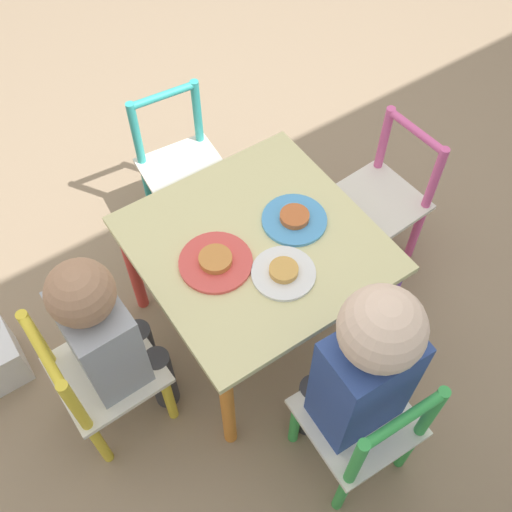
{
  "coord_description": "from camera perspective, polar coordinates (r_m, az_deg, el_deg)",
  "views": [
    {
      "loc": [
        0.52,
        0.77,
        1.69
      ],
      "look_at": [
        0.0,
        0.0,
        0.37
      ],
      "focal_mm": 42.0,
      "sensor_mm": 36.0,
      "label": 1
    }
  ],
  "objects": [
    {
      "name": "kids_table",
      "position": [
        1.61,
        -0.0,
        0.1
      ],
      "size": [
        0.6,
        0.6,
        0.44
      ],
      "color": "beige",
      "rests_on": "ground_plane"
    },
    {
      "name": "chair_yellow",
      "position": [
        1.63,
        -14.71,
        -11.04
      ],
      "size": [
        0.27,
        0.27,
        0.5
      ],
      "rotation": [
        0.0,
        0.0,
        -1.54
      ],
      "color": "silver",
      "rests_on": "ground_plane"
    },
    {
      "name": "plate_left",
      "position": [
        1.6,
        3.67,
        3.55
      ],
      "size": [
        0.18,
        0.18,
        0.03
      ],
      "color": "#4C9EE0",
      "rests_on": "kids_table"
    },
    {
      "name": "chair_green",
      "position": [
        1.56,
        10.12,
        -15.74
      ],
      "size": [
        0.27,
        0.27,
        0.5
      ],
      "rotation": [
        0.0,
        0.0,
        -0.04
      ],
      "color": "silver",
      "rests_on": "ground_plane"
    },
    {
      "name": "child_back",
      "position": [
        1.36,
        9.99,
        -10.68
      ],
      "size": [
        0.21,
        0.23,
        0.77
      ],
      "rotation": [
        0.0,
        0.0,
        -0.04
      ],
      "color": "#38383D",
      "rests_on": "ground_plane"
    },
    {
      "name": "plate_back",
      "position": [
        1.5,
        2.64,
        -1.57
      ],
      "size": [
        0.16,
        0.16,
        0.03
      ],
      "color": "white",
      "rests_on": "kids_table"
    },
    {
      "name": "chair_pink",
      "position": [
        1.95,
        11.87,
        5.21
      ],
      "size": [
        0.28,
        0.28,
        0.5
      ],
      "rotation": [
        0.0,
        0.0,
        -4.65
      ],
      "color": "silver",
      "rests_on": "ground_plane"
    },
    {
      "name": "child_right",
      "position": [
        1.49,
        -13.93,
        -7.26
      ],
      "size": [
        0.21,
        0.2,
        0.69
      ],
      "rotation": [
        0.0,
        0.0,
        -1.54
      ],
      "color": "#38383D",
      "rests_on": "ground_plane"
    },
    {
      "name": "chair_teal",
      "position": [
        2.01,
        -7.03,
        8.19
      ],
      "size": [
        0.28,
        0.28,
        0.5
      ],
      "rotation": [
        0.0,
        0.0,
        -3.23
      ],
      "color": "silver",
      "rests_on": "ground_plane"
    },
    {
      "name": "plate_right",
      "position": [
        1.52,
        -3.87,
        -0.51
      ],
      "size": [
        0.19,
        0.19,
        0.03
      ],
      "color": "#E54C47",
      "rests_on": "kids_table"
    },
    {
      "name": "ground_plane",
      "position": [
        1.93,
        -0.0,
        -6.35
      ],
      "size": [
        6.0,
        6.0,
        0.0
      ],
      "primitive_type": "plane",
      "color": "#8C755B"
    }
  ]
}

